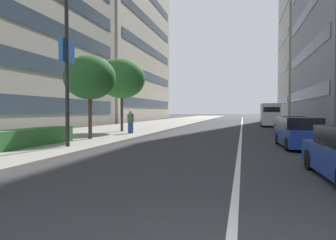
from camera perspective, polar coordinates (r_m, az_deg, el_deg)
The scene contains 11 objects.
sidewalk_right_plaza at distance 34.43m, azimuth -5.02°, elevation -1.20°, with size 160.00×9.26×0.15m, color gray.
lane_centre_stripe at distance 37.56m, azimuth 13.75°, elevation -1.11°, with size 110.00×0.16×0.01m, color silver.
car_mid_block_traffic at distance 16.08m, azimuth 23.65°, elevation -2.34°, with size 4.37×1.98×1.48m.
car_approaching_light at distance 24.31m, azimuth 22.05°, elevation -1.08°, with size 4.46×1.95×1.42m.
delivery_van_ahead at distance 37.26m, azimuth 18.70°, elevation 1.01°, with size 5.24×2.16×2.66m.
street_lamp_with_banners at distance 15.06m, azimuth -17.74°, elevation 16.39°, with size 1.26×2.11×9.47m.
clipped_hedge_bed at distance 15.74m, azimuth -24.63°, elevation -2.96°, with size 5.65×1.10×0.80m, color #337033.
street_tree_mid_sidewalk at distance 18.58m, azimuth -14.55°, elevation 7.72°, with size 3.05×3.05×4.92m.
street_tree_near_plaza_corner at distance 25.18m, azimuth -8.74°, elevation 7.72°, with size 3.82×3.82×5.93m.
pedestrian_on_plaza at distance 22.54m, azimuth -7.09°, elevation -0.34°, with size 0.40×0.47×1.69m.
office_tower_far_right_block at distance 63.05m, azimuth -12.93°, elevation 18.57°, with size 29.82×20.80×40.37m.
Camera 1 is at (-2.51, -0.14, 1.77)m, focal length 32.29 mm.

